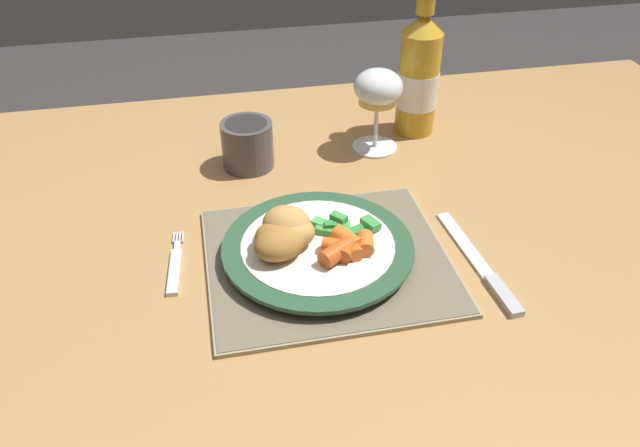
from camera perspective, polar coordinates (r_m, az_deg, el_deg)
name	(u,v)px	position (r m, az deg, el deg)	size (l,w,h in m)	color
dining_table	(316,270)	(0.91, -0.34, -4.29)	(1.60, 0.94, 0.74)	#AD7F4C
placemat	(325,260)	(0.80, 0.43, -3.34)	(0.31, 0.28, 0.01)	gray
dinner_plate	(318,249)	(0.80, -0.20, -2.35)	(0.25, 0.25, 0.02)	white
breaded_croquettes	(284,234)	(0.78, -3.31, -1.00)	(0.10, 0.11, 0.05)	tan
green_beans_pile	(341,227)	(0.81, 1.90, -0.30)	(0.09, 0.05, 0.02)	green
glazed_carrots	(347,246)	(0.77, 2.44, -2.10)	(0.08, 0.07, 0.02)	orange
fork	(175,267)	(0.82, -13.09, -3.85)	(0.03, 0.13, 0.01)	silver
table_knife	(483,269)	(0.82, 14.71, -4.04)	(0.03, 0.21, 0.01)	silver
wine_glass	(378,92)	(1.01, 5.32, 11.89)	(0.08, 0.08, 0.14)	silver
bottle	(419,75)	(1.08, 9.01, 13.26)	(0.07, 0.07, 0.26)	gold
drinking_cup	(247,144)	(0.99, -6.65, 7.28)	(0.08, 0.08, 0.07)	#4C4747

